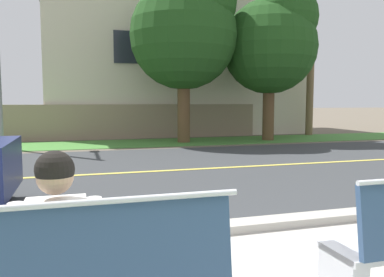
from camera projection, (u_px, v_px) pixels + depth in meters
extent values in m
plane|color=#665B4C|center=(132.00, 162.00, 9.89)|extent=(140.00, 140.00, 0.00)
cube|color=#ADA89E|center=(200.00, 230.00, 4.50)|extent=(44.00, 0.30, 0.11)
cube|color=#383A3D|center=(142.00, 172.00, 8.46)|extent=(52.00, 8.00, 0.01)
cube|color=#E0CC4C|center=(142.00, 172.00, 8.46)|extent=(48.00, 0.14, 0.01)
cube|color=#478438|center=(115.00, 144.00, 14.06)|extent=(48.00, 2.80, 0.02)
cube|color=navy|center=(71.00, 254.00, 2.11)|extent=(1.82, 0.12, 0.52)
cylinder|color=silver|center=(70.00, 204.00, 2.07)|extent=(1.90, 0.04, 0.04)
cylinder|color=black|center=(44.00, 265.00, 2.44)|extent=(0.15, 0.42, 0.15)
cylinder|color=black|center=(74.00, 262.00, 2.49)|extent=(0.15, 0.42, 0.15)
cube|color=silver|center=(57.00, 243.00, 2.27)|extent=(0.34, 0.20, 0.52)
cylinder|color=silver|center=(17.00, 242.00, 2.23)|extent=(0.09, 0.09, 0.46)
cylinder|color=silver|center=(95.00, 235.00, 2.35)|extent=(0.09, 0.09, 0.46)
sphere|color=tan|center=(55.00, 177.00, 2.24)|extent=(0.21, 0.21, 0.21)
sphere|color=black|center=(55.00, 170.00, 2.24)|extent=(0.22, 0.22, 0.22)
cylinder|color=brown|center=(184.00, 110.00, 14.46)|extent=(0.46, 0.46, 2.44)
sphere|color=#1E4719|center=(184.00, 36.00, 14.21)|extent=(3.91, 3.91, 3.91)
sphere|color=#1E4719|center=(199.00, 1.00, 13.95)|extent=(2.73, 2.73, 2.73)
cylinder|color=brown|center=(268.00, 111.00, 15.29)|extent=(0.45, 0.45, 2.27)
sphere|color=#1E4719|center=(270.00, 47.00, 15.06)|extent=(3.63, 3.63, 3.63)
sphere|color=#1E4719|center=(284.00, 17.00, 14.82)|extent=(2.54, 2.54, 2.54)
cylinder|color=brown|center=(231.00, 38.00, 17.36)|extent=(0.32, 0.32, 8.68)
cylinder|color=brown|center=(311.00, 45.00, 17.38)|extent=(0.32, 0.32, 8.02)
cube|color=gray|center=(104.00, 122.00, 15.85)|extent=(13.00, 0.36, 1.40)
cube|color=beige|center=(173.00, 64.00, 19.68)|extent=(11.85, 6.40, 6.74)
cube|color=#232833|center=(127.00, 47.00, 15.81)|extent=(1.10, 0.06, 1.30)
cube|color=#232833|center=(248.00, 52.00, 17.33)|extent=(1.10, 0.06, 1.30)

